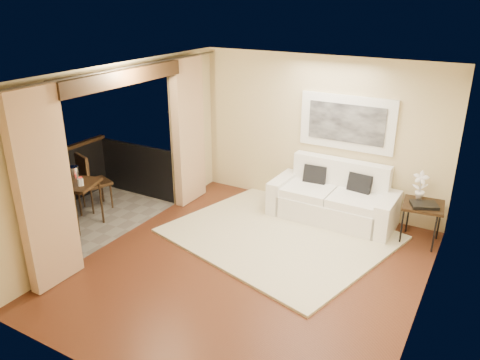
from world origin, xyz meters
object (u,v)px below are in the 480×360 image
Objects in this scene: sofa at (334,200)px; orchid at (420,186)px; balcony_chair_far at (89,178)px; bistro_table at (75,187)px; side_table at (423,208)px; balcony_chair_near at (46,210)px; ice_bucket at (74,172)px.

orchid reaches higher than sofa.
orchid reaches higher than balcony_chair_far.
orchid is at bearing 26.06° from bistro_table.
sofa is at bearing -136.36° from balcony_chair_far.
side_table is 0.62× the size of balcony_chair_far.
sofa is 1.99× the size of balcony_chair_far.
bistro_table is (-3.59, -2.35, 0.34)m from sofa.
bistro_table is at bearing 83.12° from balcony_chair_near.
balcony_chair_near is at bearing -150.87° from side_table.
balcony_chair_far is at bearing -160.53° from orchid.
sofa is at bearing 176.23° from side_table.
balcony_chair_near is at bearing 121.30° from balcony_chair_far.
sofa is 4.31m from bistro_table.
bistro_table is 0.79× the size of balcony_chair_far.
balcony_chair_near is at bearing -149.03° from orchid.
balcony_chair_far is at bearing 106.83° from ice_bucket.
bistro_table is 0.64m from balcony_chair_far.
bistro_table is 0.94× the size of balcony_chair_near.
balcony_chair_far is at bearing -154.52° from sofa.
orchid is at bearing -141.61° from balcony_chair_far.
ice_bucket is at bearing 97.29° from balcony_chair_near.
orchid is at bearing 28.54° from balcony_chair_near.
bistro_table is at bearing -153.94° from orchid.
side_table is at bearing -53.49° from orchid.
sofa is 3.21× the size of side_table.
orchid reaches higher than ice_bucket.
side_table is 5.59m from balcony_chair_far.
orchid reaches higher than side_table.
orchid is 0.43× the size of balcony_chair_far.
sofa is 2.38× the size of balcony_chair_near.
side_table is 5.62m from ice_bucket.
side_table is at bearing 24.14° from bistro_table.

